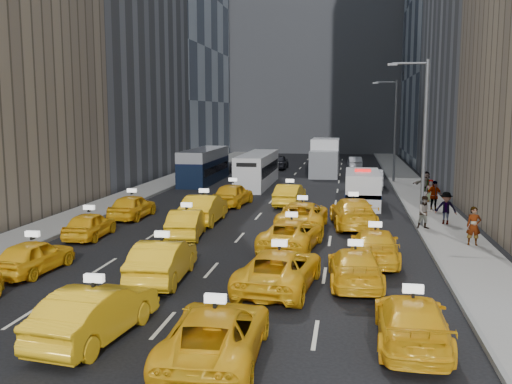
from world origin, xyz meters
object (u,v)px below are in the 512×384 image
taxi_1 (96,312)px  pedestrian_0 (474,226)px  double_decker (204,166)px  nypd_van (362,189)px  city_bus (258,170)px  taxi_3 (412,321)px  taxi_2 (216,334)px  box_truck (325,157)px

taxi_1 → pedestrian_0: pedestrian_0 is taller
double_decker → pedestrian_0: double_decker is taller
nypd_van → city_bus: bearing=131.7°
taxi_3 → taxi_2: bearing=20.8°
taxi_2 → double_decker: size_ratio=0.50×
city_bus → box_truck: box_truck is taller
pedestrian_0 → city_bus: bearing=124.7°
pedestrian_0 → box_truck: bearing=106.8°
taxi_3 → city_bus: size_ratio=0.43×
taxi_1 → taxi_2: (3.61, -0.81, -0.06)m
taxi_2 → box_truck: box_truck is taller
taxi_1 → taxi_3: bearing=-165.8°
taxi_1 → city_bus: bearing=-81.0°
nypd_van → pedestrian_0: size_ratio=3.25×
taxi_2 → box_truck: bearing=-93.1°
double_decker → box_truck: 12.79m
taxi_2 → pedestrian_0: pedestrian_0 is taller
taxi_2 → nypd_van: size_ratio=0.87×
city_bus → pedestrian_0: (13.40, -20.56, -0.32)m
double_decker → box_truck: box_truck is taller
taxi_3 → pedestrian_0: pedestrian_0 is taller
city_bus → pedestrian_0: city_bus is taller
taxi_2 → pedestrian_0: 16.33m
nypd_van → city_bus: (-8.58, 9.21, 0.24)m
city_bus → pedestrian_0: size_ratio=6.03×
taxi_3 → pedestrian_0: 12.50m
taxi_2 → city_bus: city_bus is taller
taxi_2 → box_truck: size_ratio=0.63×
taxi_2 → double_decker: 37.15m
taxi_1 → nypd_van: size_ratio=0.79×
taxi_3 → double_decker: size_ratio=0.46×
nypd_van → taxi_2: bearing=-100.8°
box_truck → pedestrian_0: 30.80m
double_decker → box_truck: size_ratio=1.27×
nypd_van → city_bus: size_ratio=0.54×
nypd_van → box_truck: (-3.27, 18.36, 0.64)m
nypd_van → double_decker: (-13.68, 10.93, 0.32)m
taxi_1 → double_decker: bearing=-72.8°
nypd_van → box_truck: size_ratio=0.73×
double_decker → pedestrian_0: 28.96m
nypd_van → pedestrian_0: 12.33m
double_decker → city_bus: double_decker is taller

